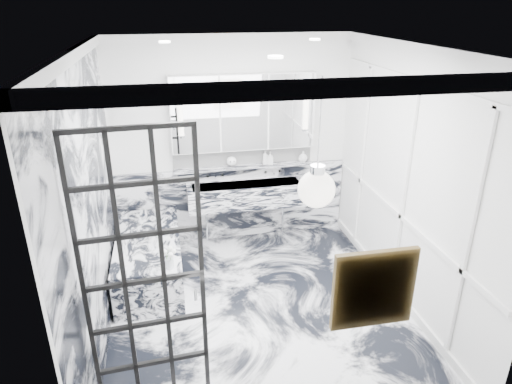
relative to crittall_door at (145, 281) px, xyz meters
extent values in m
plane|color=white|center=(1.10, 1.02, -1.20)|extent=(3.60, 3.60, 0.00)
plane|color=white|center=(1.10, 1.02, 1.60)|extent=(3.60, 3.60, 0.00)
plane|color=white|center=(1.10, 2.82, 0.20)|extent=(3.60, 0.00, 3.60)
plane|color=white|center=(1.10, -0.78, 0.20)|extent=(3.60, 0.00, 3.60)
plane|color=white|center=(-0.50, 1.02, 0.20)|extent=(0.00, 3.60, 3.60)
plane|color=white|center=(2.70, 1.02, 0.20)|extent=(0.00, 3.60, 3.60)
cube|color=white|center=(1.10, 2.79, -0.67)|extent=(3.18, 0.05, 1.05)
cube|color=white|center=(-0.48, 1.02, 0.14)|extent=(0.02, 3.56, 2.68)
cube|color=white|center=(2.68, 1.02, 0.10)|extent=(0.03, 3.40, 2.30)
imported|color=#8C5919|center=(1.54, 2.73, -0.01)|extent=(0.09, 0.09, 0.20)
imported|color=#4C4C51|center=(1.61, 2.73, -0.02)|extent=(0.09, 0.09, 0.17)
imported|color=silver|center=(2.08, 2.73, -0.03)|extent=(0.16, 0.16, 0.16)
sphere|color=white|center=(1.08, 2.73, -0.03)|extent=(0.14, 0.14, 0.14)
cylinder|color=#8C5919|center=(1.53, 2.73, -0.06)|extent=(0.04, 0.04, 0.10)
cylinder|color=silver|center=(0.18, 1.19, -0.59)|extent=(0.09, 0.09, 0.12)
cube|color=#C06813|center=(1.51, -0.74, 0.23)|extent=(0.47, 0.05, 0.47)
sphere|color=white|center=(1.21, -0.34, 0.80)|extent=(0.25, 0.25, 0.25)
cube|color=silver|center=(1.25, 2.57, -0.47)|extent=(1.60, 0.45, 0.30)
cube|color=silver|center=(1.25, 2.74, -0.13)|extent=(1.90, 0.14, 0.04)
cube|color=white|center=(1.25, 2.80, 0.01)|extent=(1.90, 0.03, 0.23)
cube|color=white|center=(1.25, 2.74, 0.62)|extent=(1.90, 0.16, 1.00)
cylinder|color=white|center=(0.43, 2.65, 0.58)|extent=(0.07, 0.07, 0.40)
cylinder|color=white|center=(2.07, 2.65, 0.58)|extent=(0.07, 0.07, 0.40)
cube|color=silver|center=(-0.07, 1.91, -0.92)|extent=(0.75, 1.65, 0.55)
camera|label=1|loc=(0.26, -3.04, 1.98)|focal=32.00mm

